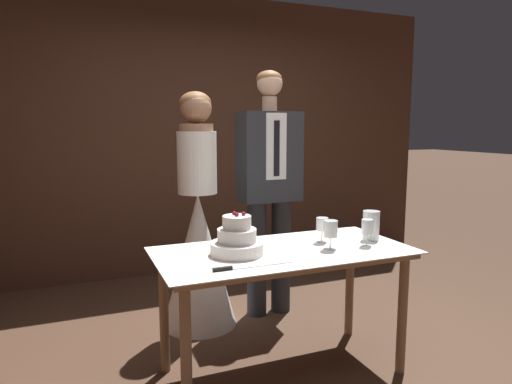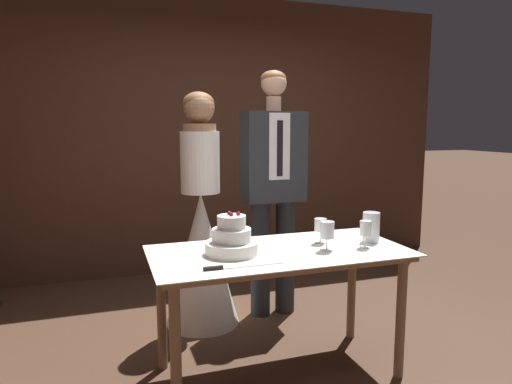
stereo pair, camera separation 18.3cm
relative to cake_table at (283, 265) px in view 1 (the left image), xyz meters
name	(u,v)px [view 1 (the left image)]	position (x,y,z in m)	size (l,w,h in m)	color
ground_plane	(298,363)	(0.13, 0.05, -0.66)	(40.00, 40.00, 0.00)	#4C3323
wall_back	(202,136)	(0.13, 2.18, 0.70)	(5.13, 0.12, 2.72)	#472B1E
cake_table	(283,265)	(0.00, 0.00, 0.00)	(1.48, 0.73, 0.75)	#8E6B4C
tiered_cake	(237,240)	(-0.28, 0.01, 0.17)	(0.30, 0.30, 0.24)	white
cake_knife	(238,267)	(-0.37, -0.23, 0.10)	(0.43, 0.02, 0.02)	silver
wine_glass_near	(367,228)	(0.50, -0.10, 0.20)	(0.07, 0.07, 0.16)	silver
wine_glass_middle	(322,225)	(0.30, 0.07, 0.19)	(0.07, 0.07, 0.15)	silver
wine_glass_far	(331,230)	(0.26, -0.09, 0.21)	(0.08, 0.08, 0.17)	silver
hurricane_candle	(371,226)	(0.61, 0.00, 0.18)	(0.10, 0.10, 0.18)	silver
bride	(198,241)	(-0.28, 0.84, -0.03)	(0.54, 0.54, 1.70)	white
groom	(269,182)	(0.28, 0.84, 0.38)	(0.46, 0.25, 1.87)	#282B30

